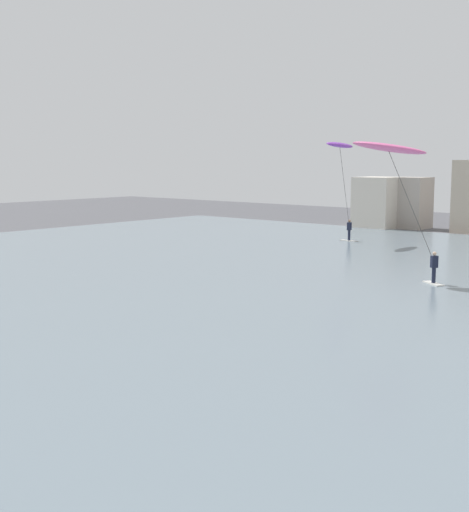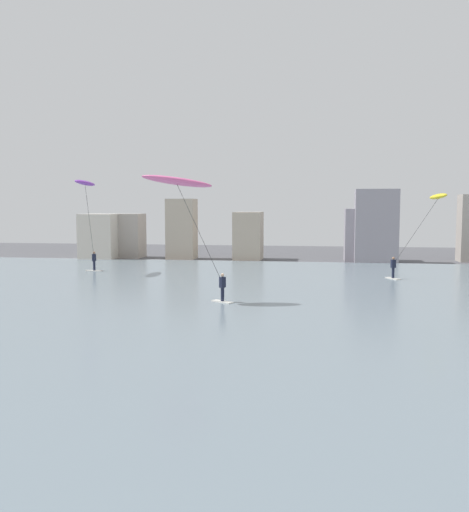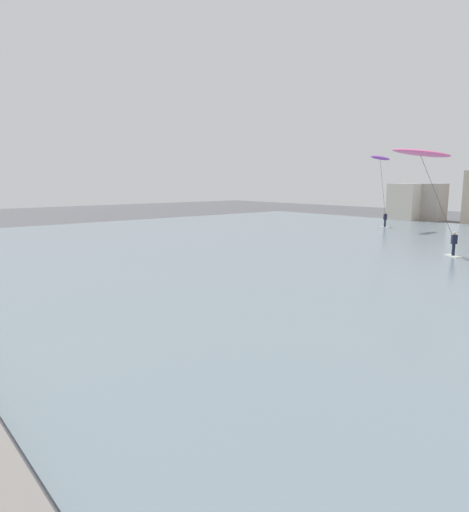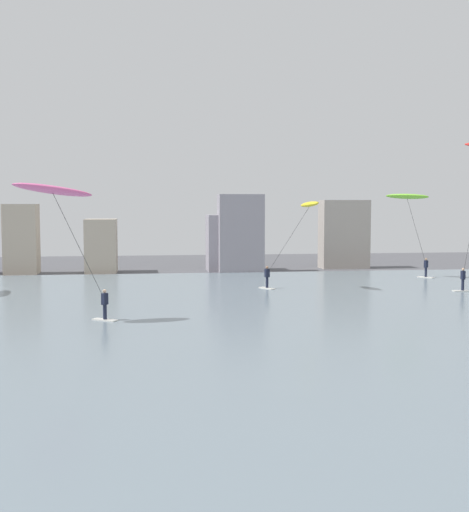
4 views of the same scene
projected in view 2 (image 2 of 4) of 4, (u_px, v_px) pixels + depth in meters
water_bay at (267, 311)px, 29.28m from camera, size 84.00×52.00×0.10m
far_shore_buildings at (283, 232)px, 57.06m from camera, size 42.91×5.69×7.16m
kitesurfer_pink at (180, 188)px, 31.16m from camera, size 5.25×2.02×7.37m
kitesurfer_yellow at (431, 208)px, 40.26m from camera, size 4.06×3.00×6.45m
kitesurfer_purple at (86, 190)px, 44.75m from camera, size 1.52×3.77×7.60m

